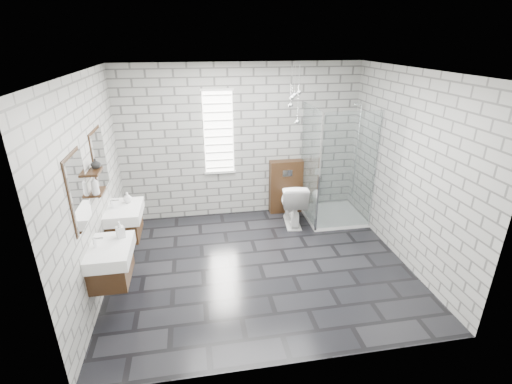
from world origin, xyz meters
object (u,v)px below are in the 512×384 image
object	(u,v)px
vanity_left	(107,253)
cistern_panel	(286,186)
shower_enclosure	(331,195)
vanity_right	(122,213)
toilet	(292,203)

from	to	relation	value
vanity_left	cistern_panel	distance (m)	3.55
shower_enclosure	cistern_panel	bearing A→B (deg)	143.59
vanity_right	cistern_panel	bearing A→B (deg)	24.02
vanity_right	cistern_panel	xyz separation A→B (m)	(2.71, 1.21, -0.26)
vanity_left	toilet	size ratio (longest dim) A/B	2.01
vanity_right	shower_enclosure	world-z (taller)	shower_enclosure
vanity_right	shower_enclosure	size ratio (longest dim) A/B	0.77
vanity_left	vanity_right	bearing A→B (deg)	90.00
vanity_left	vanity_right	size ratio (longest dim) A/B	1.00
vanity_left	toilet	world-z (taller)	vanity_left
shower_enclosure	toilet	world-z (taller)	shower_enclosure
cistern_panel	vanity_right	bearing A→B (deg)	-155.98
cistern_panel	shower_enclosure	xyz separation A→B (m)	(0.70, -0.52, 0.00)
cistern_panel	shower_enclosure	size ratio (longest dim) A/B	0.49
vanity_right	cistern_panel	distance (m)	2.97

